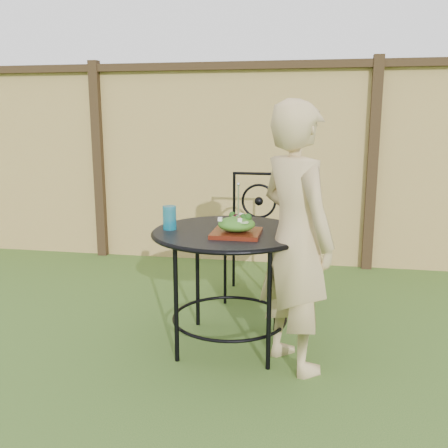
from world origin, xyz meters
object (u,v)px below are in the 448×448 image
(salad_plate, at_px, (236,233))
(patio_table, at_px, (230,253))
(patio_chair, at_px, (256,232))
(diner, at_px, (296,238))

(salad_plate, bearing_deg, patio_table, 116.50)
(patio_chair, height_order, diner, diner)
(diner, distance_m, salad_plate, 0.34)
(patio_table, relative_size, diner, 0.63)
(patio_chair, relative_size, diner, 0.65)
(patio_table, height_order, salad_plate, salad_plate)
(patio_chair, bearing_deg, diner, -72.83)
(diner, relative_size, salad_plate, 5.44)
(patio_chair, height_order, salad_plate, patio_chair)
(diner, height_order, salad_plate, diner)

